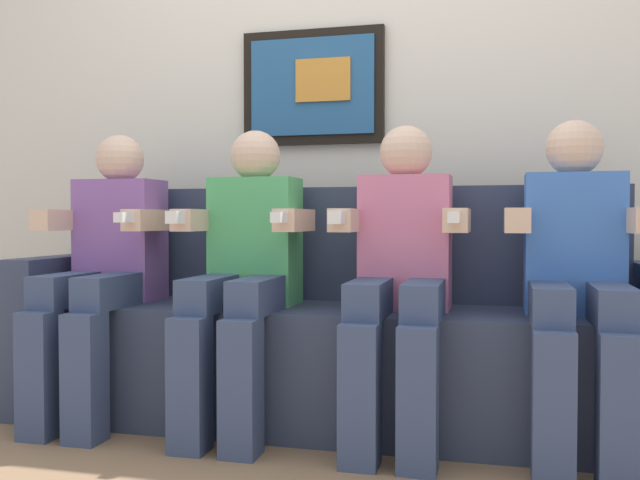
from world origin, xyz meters
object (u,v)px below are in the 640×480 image
object	(u,v)px
person_leftmost	(105,263)
person_left_center	(245,265)
person_right_center	(401,268)
couch	(331,341)
person_rightmost	(577,271)

from	to	relation	value
person_leftmost	person_left_center	bearing A→B (deg)	-0.05
person_leftmost	person_right_center	xyz separation A→B (m)	(1.15, -0.00, 0.00)
couch	person_left_center	distance (m)	0.44
person_leftmost	person_left_center	distance (m)	0.57
couch	person_left_center	xyz separation A→B (m)	(-0.29, -0.17, 0.29)
person_left_center	person_rightmost	bearing A→B (deg)	0.02
person_right_center	person_rightmost	size ratio (longest dim) A/B	1.00
couch	person_leftmost	bearing A→B (deg)	-168.92
person_left_center	person_rightmost	size ratio (longest dim) A/B	1.00
person_right_center	person_leftmost	bearing A→B (deg)	179.98
person_leftmost	person_rightmost	xyz separation A→B (m)	(1.72, 0.00, 0.00)
couch	person_left_center	size ratio (longest dim) A/B	2.20
person_rightmost	person_left_center	bearing A→B (deg)	-179.98
person_right_center	person_left_center	bearing A→B (deg)	180.00
person_right_center	couch	bearing A→B (deg)	149.50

